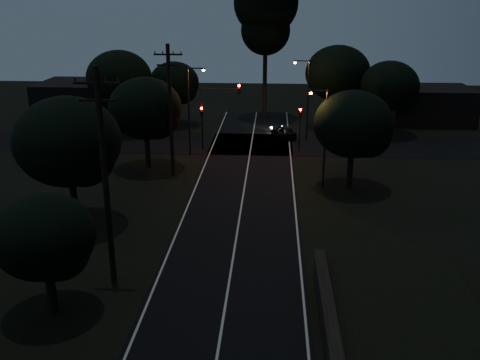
{
  "coord_description": "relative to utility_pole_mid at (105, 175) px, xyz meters",
  "views": [
    {
      "loc": [
        2.09,
        -9.04,
        14.06
      ],
      "look_at": [
        0.0,
        24.0,
        2.5
      ],
      "focal_mm": 40.0,
      "sensor_mm": 36.0,
      "label": 1
    }
  ],
  "objects": [
    {
      "name": "utility_pole_far",
      "position": [
        0.0,
        17.0,
        -0.25
      ],
      "size": [
        2.2,
        0.3,
        10.5
      ],
      "color": "black",
      "rests_on": "ground"
    },
    {
      "name": "building_right",
      "position": [
        26.0,
        38.0,
        -3.74
      ],
      "size": [
        9.0,
        7.0,
        4.0
      ],
      "primitive_type": "cube",
      "color": "black",
      "rests_on": "ground"
    },
    {
      "name": "streetlight_c",
      "position": [
        11.83,
        15.0,
        -1.39
      ],
      "size": [
        1.46,
        0.26,
        7.5
      ],
      "color": "black",
      "rests_on": "ground"
    },
    {
      "name": "building_left",
      "position": [
        -14.0,
        37.0,
        -3.54
      ],
      "size": [
        10.0,
        8.0,
        4.4
      ],
      "primitive_type": "cube",
      "color": "black",
      "rests_on": "ground"
    },
    {
      "name": "signal_mast",
      "position": [
        3.09,
        24.99,
        -1.4
      ],
      "size": [
        3.7,
        0.35,
        6.25
      ],
      "color": "black",
      "rests_on": "ground"
    },
    {
      "name": "car",
      "position": [
        9.2,
        29.84,
        -5.1
      ],
      "size": [
        2.88,
        4.04,
        1.28
      ],
      "primitive_type": "imported",
      "rotation": [
        0.0,
        0.0,
        3.55
      ],
      "color": "black",
      "rests_on": "ground"
    },
    {
      "name": "tree_left_d",
      "position": [
        -2.29,
        18.88,
        -0.76
      ],
      "size": [
        6.06,
        6.06,
        7.68
      ],
      "color": "black",
      "rests_on": "ground"
    },
    {
      "name": "tree_left_b",
      "position": [
        -1.84,
        -3.09,
        -1.97
      ],
      "size": [
        4.57,
        4.57,
        5.81
      ],
      "color": "black",
      "rests_on": "ground"
    },
    {
      "name": "tree_far_e",
      "position": [
        20.21,
        31.88,
        -0.79
      ],
      "size": [
        6.02,
        6.02,
        7.64
      ],
      "color": "black",
      "rests_on": "ground"
    },
    {
      "name": "tall_pine",
      "position": [
        7.0,
        40.0,
        6.37
      ],
      "size": [
        7.39,
        7.39,
        16.79
      ],
      "color": "black",
      "rests_on": "ground"
    },
    {
      "name": "signal_right",
      "position": [
        10.6,
        24.99,
        -2.9
      ],
      "size": [
        0.28,
        0.35,
        4.1
      ],
      "color": "black",
      "rests_on": "ground"
    },
    {
      "name": "streetlight_a",
      "position": [
        0.69,
        23.0,
        -1.1
      ],
      "size": [
        1.66,
        0.26,
        8.0
      ],
      "color": "black",
      "rests_on": "ground"
    },
    {
      "name": "signal_left",
      "position": [
        1.4,
        24.99,
        -2.9
      ],
      "size": [
        0.28,
        0.35,
        4.1
      ],
      "color": "black",
      "rests_on": "ground"
    },
    {
      "name": "tree_far_ne",
      "position": [
        15.25,
        34.86,
        0.04
      ],
      "size": [
        7.05,
        7.05,
        8.92
      ],
      "color": "black",
      "rests_on": "ground"
    },
    {
      "name": "utility_pole_mid",
      "position": [
        0.0,
        0.0,
        0.0
      ],
      "size": [
        2.2,
        0.3,
        11.0
      ],
      "color": "black",
      "rests_on": "ground"
    },
    {
      "name": "tree_far_w",
      "position": [
        -7.76,
        30.86,
        -0.12
      ],
      "size": [
        6.78,
        6.78,
        8.64
      ],
      "color": "black",
      "rests_on": "ground"
    },
    {
      "name": "streetlight_b",
      "position": [
        11.31,
        29.0,
        -1.1
      ],
      "size": [
        1.66,
        0.26,
        8.0
      ],
      "color": "black",
      "rests_on": "ground"
    },
    {
      "name": "tree_left_c",
      "position": [
        -4.27,
        6.87,
        -0.39
      ],
      "size": [
        6.54,
        6.54,
        8.27
      ],
      "color": "black",
      "rests_on": "ground"
    },
    {
      "name": "road_surface",
      "position": [
        6.0,
        16.12,
        -5.73
      ],
      "size": [
        60.0,
        70.0,
        0.03
      ],
      "color": "black",
      "rests_on": "ground"
    },
    {
      "name": "tree_right_a",
      "position": [
        14.21,
        14.88,
        -0.9
      ],
      "size": [
        5.87,
        5.87,
        7.46
      ],
      "color": "black",
      "rests_on": "ground"
    },
    {
      "name": "tree_far_nw",
      "position": [
        -2.8,
        34.89,
        -1.18
      ],
      "size": [
        5.56,
        5.56,
        7.04
      ],
      "color": "black",
      "rests_on": "ground"
    }
  ]
}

